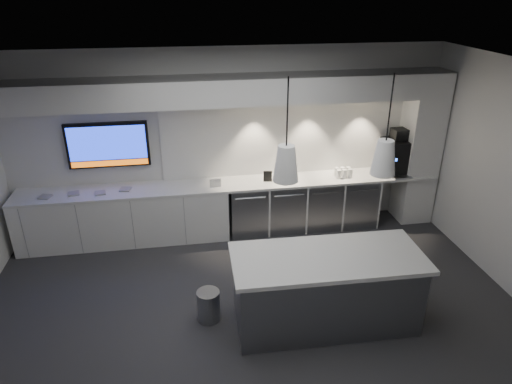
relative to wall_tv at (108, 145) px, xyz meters
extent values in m
plane|color=#2D2C2F|center=(1.90, -2.45, -1.56)|extent=(7.00, 7.00, 0.00)
plane|color=black|center=(1.90, -2.45, 1.44)|extent=(7.00, 7.00, 0.00)
plane|color=silver|center=(1.90, 0.05, -0.06)|extent=(7.00, 0.00, 7.00)
plane|color=silver|center=(1.90, -4.95, -0.06)|extent=(7.00, 0.00, 7.00)
cube|color=silver|center=(1.90, -0.27, -0.68)|extent=(6.80, 0.65, 0.04)
cube|color=silver|center=(0.15, -0.27, -1.13)|extent=(3.30, 0.63, 0.86)
cube|color=gray|center=(2.15, -0.27, -1.13)|extent=(0.60, 0.61, 0.85)
cube|color=gray|center=(2.78, -0.27, -1.13)|extent=(0.60, 0.61, 0.85)
cube|color=gray|center=(3.41, -0.27, -1.13)|extent=(0.60, 0.61, 0.85)
cube|color=gray|center=(4.04, -0.27, -1.13)|extent=(0.60, 0.61, 0.85)
cube|color=silver|center=(3.10, 0.03, -0.01)|extent=(4.60, 0.03, 1.30)
cube|color=silver|center=(1.90, -0.25, 0.84)|extent=(6.90, 0.60, 0.40)
cube|color=silver|center=(5.10, -0.25, -0.26)|extent=(0.55, 0.55, 2.60)
cube|color=black|center=(0.00, 0.00, 0.00)|extent=(1.25, 0.06, 0.72)
cube|color=#152CC6|center=(0.00, -0.03, 0.04)|extent=(1.17, 0.00, 0.54)
cube|color=#D8590C|center=(0.00, -0.03, -0.29)|extent=(1.17, 0.00, 0.09)
cube|color=gray|center=(2.75, -2.71, -1.11)|extent=(2.17, 0.91, 0.91)
cube|color=silver|center=(2.75, -2.71, -0.63)|extent=(2.28, 1.02, 0.05)
cylinder|color=gray|center=(1.34, -2.42, -1.36)|extent=(0.34, 0.34, 0.40)
cube|color=black|center=(4.70, -0.24, -0.37)|extent=(0.45, 0.50, 0.58)
cube|color=black|center=(4.70, -0.24, 0.01)|extent=(0.25, 0.25, 0.19)
cube|color=gray|center=(4.70, -0.50, -0.64)|extent=(0.33, 0.22, 0.03)
cube|color=black|center=(2.48, -0.30, -0.57)|extent=(0.14, 0.04, 0.18)
cube|color=silver|center=(1.62, -0.39, -0.59)|extent=(0.18, 0.03, 0.14)
cube|color=gray|center=(-0.96, -0.36, -0.65)|extent=(0.20, 0.20, 0.02)
cube|color=gray|center=(-0.55, -0.31, -0.65)|extent=(0.19, 0.19, 0.02)
cube|color=gray|center=(-0.15, -0.36, -0.65)|extent=(0.19, 0.19, 0.02)
cube|color=gray|center=(0.21, -0.28, -0.65)|extent=(0.19, 0.19, 0.02)
cone|color=silver|center=(2.21, -2.71, 0.59)|extent=(0.27, 0.27, 0.39)
cylinder|color=black|center=(2.21, -2.71, 1.13)|extent=(0.02, 0.02, 0.70)
cone|color=silver|center=(3.28, -2.71, 0.59)|extent=(0.27, 0.27, 0.39)
cylinder|color=black|center=(3.28, -2.71, 1.13)|extent=(0.02, 0.02, 0.70)
camera|label=1|loc=(1.19, -7.02, 2.30)|focal=32.00mm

